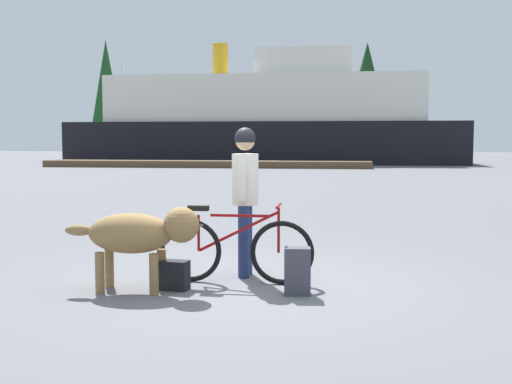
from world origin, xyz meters
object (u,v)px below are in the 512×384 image
Objects in this scene: handbag_pannier at (174,275)px; sailboat_moored at (124,155)px; backpack at (297,271)px; ferry_boat at (267,121)px; person_cyclist at (245,186)px; bicycle at (235,249)px; dog at (140,234)px.

sailboat_moored is (-14.70, 39.64, 0.33)m from handbag_pannier.
backpack is at bearing -67.95° from sailboat_moored.
sailboat_moored is at bearing 174.79° from ferry_boat.
bicycle is at bearing -98.64° from person_cyclist.
sailboat_moored is at bearing 109.85° from dog.
dog is at bearing -150.63° from bicycle.
bicycle is 5.55× the size of handbag_pannier.
person_cyclist is at bearing -68.40° from sailboat_moored.
person_cyclist is 1.39m from backpack.
person_cyclist is 5.53× the size of handbag_pannier.
backpack is (0.70, -0.86, -0.85)m from person_cyclist.
sailboat_moored reaches higher than handbag_pannier.
bicycle is 1.12m from dog.
person_cyclist reaches higher than bicycle.
bicycle is 0.89m from backpack.
dog is 38.97m from ferry_boat.
ferry_boat is (-3.33, 38.76, 2.31)m from dog.
ferry_boat reaches higher than handbag_pannier.
backpack reaches higher than handbag_pannier.
dog reaches higher than handbag_pannier.
person_cyclist is 0.07× the size of ferry_boat.
backpack is 1.56× the size of handbag_pannier.
person_cyclist is 1.19× the size of dog.
dog is at bearing -70.15° from sailboat_moored.
backpack is (1.72, 0.09, -0.38)m from dog.
backpack is at bearing -82.57° from ferry_boat.
backpack is at bearing -1.30° from handbag_pannier.
person_cyclist reaches higher than backpack.
dog is 2.97× the size of backpack.
person_cyclist is 1.47m from dog.
dog is 1.76m from backpack.
sailboat_moored is (-11.03, 1.01, -2.46)m from ferry_boat.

